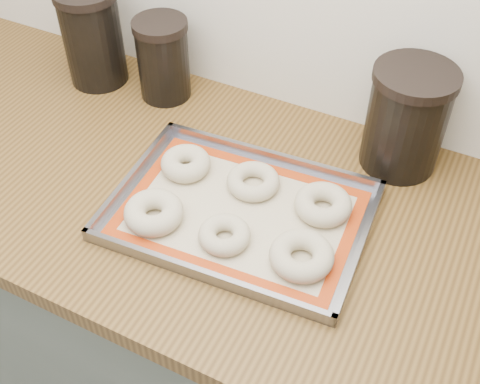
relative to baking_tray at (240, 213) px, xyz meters
The scene contains 13 objects.
cabinet 0.52m from the baking_tray, behind, with size 3.00×0.65×0.86m, color #5C6559.
countertop 0.21m from the baking_tray, behind, with size 3.06×0.68×0.04m, color brown.
baking_tray is the anchor object (origin of this frame).
baking_mat 0.00m from the baking_tray, 82.87° to the left, with size 0.44×0.32×0.00m.
bagel_front_left 0.16m from the baking_tray, 147.35° to the right, with size 0.11×0.11×0.04m, color beige.
bagel_front_mid 0.07m from the baking_tray, 85.36° to the right, with size 0.09×0.09×0.03m, color beige.
bagel_front_right 0.15m from the baking_tray, 21.05° to the right, with size 0.11×0.11×0.04m, color beige.
bagel_back_left 0.16m from the baking_tray, 159.18° to the left, with size 0.10×0.10×0.04m, color beige.
bagel_back_mid 0.07m from the baking_tray, 96.74° to the left, with size 0.10×0.10×0.03m, color beige.
bagel_back_right 0.15m from the baking_tray, 28.94° to the left, with size 0.11×0.11×0.04m, color beige.
canister_left 0.56m from the baking_tray, 153.53° to the left, with size 0.14×0.14×0.22m.
canister_mid 0.42m from the baking_tray, 140.68° to the left, with size 0.12×0.12×0.18m.
canister_right 0.36m from the baking_tray, 52.19° to the left, with size 0.16×0.16×0.21m.
Camera 1 is at (0.54, 0.97, 1.71)m, focal length 45.00 mm.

